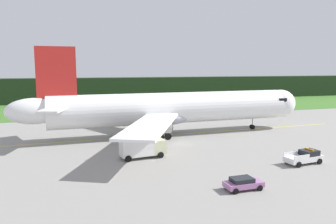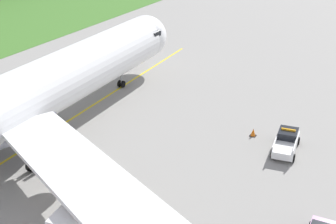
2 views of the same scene
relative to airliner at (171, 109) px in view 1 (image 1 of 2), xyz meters
name	(u,v)px [view 1 (image 1 of 2)]	position (x,y,z in m)	size (l,w,h in m)	color
ground	(178,144)	(-1.14, -7.33, -5.00)	(320.00, 320.00, 0.00)	gray
grass_verge	(128,107)	(-1.14, 44.33, -4.98)	(320.00, 41.86, 0.04)	#3D6F28
distant_tree_line	(119,89)	(-1.14, 64.65, -0.59)	(288.00, 7.64, 8.83)	black
taxiway_centerline_main	(174,134)	(0.53, 0.02, -5.00)	(72.52, 0.30, 0.01)	yellow
airliner	(171,109)	(0.00, 0.00, 0.00)	(56.20, 45.86, 16.11)	white
ops_pickup_truck	(305,157)	(11.56, -22.83, -4.10)	(5.54, 2.80, 1.94)	white
catering_truck	(141,145)	(-8.77, -14.07, -3.10)	(6.58, 3.35, 3.84)	beige
staff_car	(243,183)	(-0.91, -28.75, -4.30)	(4.10, 2.13, 1.30)	#A4699F
apron_cone	(294,153)	(12.85, -19.02, -4.60)	(0.66, 0.66, 0.83)	black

